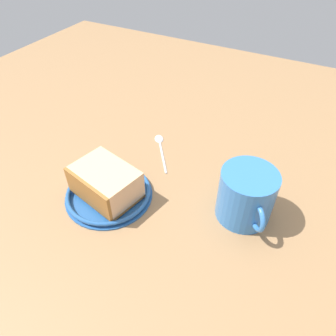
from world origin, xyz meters
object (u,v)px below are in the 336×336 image
Objects in this scene: small_plate at (109,193)px; tea_mug at (246,195)px; teaspoon at (160,144)px; cake_slice at (106,183)px.

tea_mug is at bearing -72.05° from small_plate.
tea_mug is (7.72, -23.82, 4.17)cm from small_plate.
tea_mug is at bearing -114.95° from teaspoon.
cake_slice is 1.23× the size of tea_mug.
small_plate is at bearing 107.95° from tea_mug.
teaspoon is at bearing 65.05° from tea_mug.
tea_mug is 0.94× the size of teaspoon.
tea_mug reaches higher than small_plate.
teaspoon is at bearing -3.29° from small_plate.
teaspoon is (18.57, -1.11, -3.38)cm from cake_slice.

